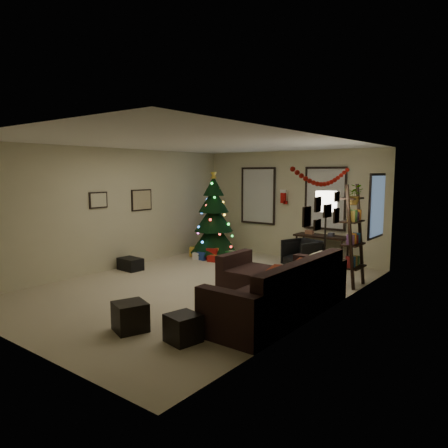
{
  "coord_description": "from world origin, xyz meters",
  "views": [
    {
      "loc": [
        5.11,
        -5.93,
        2.16
      ],
      "look_at": [
        0.1,
        0.6,
        1.15
      ],
      "focal_mm": 33.61,
      "sensor_mm": 36.0,
      "label": 1
    }
  ],
  "objects_px": {
    "desk": "(322,239)",
    "desk_chair": "(302,254)",
    "sofa": "(275,291)",
    "bookshelf": "(354,237)",
    "christmas_tree": "(214,221)"
  },
  "relations": [
    {
      "from": "sofa",
      "to": "desk_chair",
      "type": "height_order",
      "value": "sofa"
    },
    {
      "from": "desk_chair",
      "to": "christmas_tree",
      "type": "bearing_deg",
      "value": -155.77
    },
    {
      "from": "desk",
      "to": "bookshelf",
      "type": "xyz_separation_m",
      "value": [
        1.3,
        -1.44,
        0.33
      ]
    },
    {
      "from": "sofa",
      "to": "desk",
      "type": "distance_m",
      "value": 3.64
    },
    {
      "from": "desk",
      "to": "desk_chair",
      "type": "relative_size",
      "value": 1.94
    },
    {
      "from": "christmas_tree",
      "to": "sofa",
      "type": "xyz_separation_m",
      "value": [
        3.43,
        -2.7,
        -0.64
      ]
    },
    {
      "from": "christmas_tree",
      "to": "bookshelf",
      "type": "relative_size",
      "value": 1.15
    },
    {
      "from": "desk_chair",
      "to": "bookshelf",
      "type": "xyz_separation_m",
      "value": [
        1.47,
        -0.79,
        0.61
      ]
    },
    {
      "from": "christmas_tree",
      "to": "bookshelf",
      "type": "xyz_separation_m",
      "value": [
        3.9,
        -0.61,
        0.01
      ]
    },
    {
      "from": "desk",
      "to": "bookshelf",
      "type": "height_order",
      "value": "bookshelf"
    },
    {
      "from": "bookshelf",
      "to": "desk_chair",
      "type": "bearing_deg",
      "value": 151.8
    },
    {
      "from": "desk_chair",
      "to": "bookshelf",
      "type": "height_order",
      "value": "bookshelf"
    },
    {
      "from": "christmas_tree",
      "to": "sofa",
      "type": "height_order",
      "value": "christmas_tree"
    },
    {
      "from": "desk",
      "to": "christmas_tree",
      "type": "bearing_deg",
      "value": -162.28
    },
    {
      "from": "desk_chair",
      "to": "sofa",
      "type": "bearing_deg",
      "value": -51.02
    }
  ]
}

